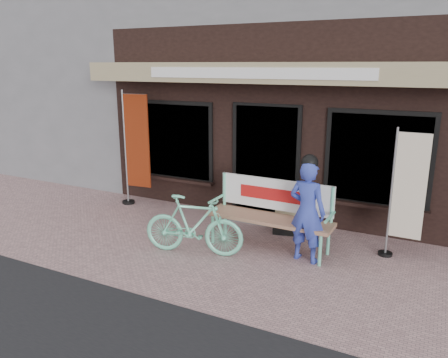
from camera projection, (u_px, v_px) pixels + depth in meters
The scene contains 9 objects.
ground at pixel (217, 256), 6.79m from camera, with size 70.00×70.00×0.00m, color #B88D8D.
storefront at pixel (314, 60), 10.31m from camera, with size 7.00×6.77×6.00m.
neighbor_left_near at pixel (66, 54), 14.42m from camera, with size 10.00×7.00×6.40m, color slate.
bench at pixel (272, 209), 7.00m from camera, with size 2.05×0.57×1.10m.
person at pixel (307, 210), 6.45m from camera, with size 0.61×0.45×1.64m.
bicycle at pixel (194, 225), 6.77m from camera, with size 0.45×1.58×0.95m, color #75E4BA.
nobori_red at pixel (135, 147), 8.97m from camera, with size 0.71×0.29×2.40m.
nobori_cream at pixel (406, 193), 6.47m from camera, with size 0.59×0.22×2.01m.
menu_stand at pixel (288, 208), 7.50m from camera, with size 0.49×0.21×0.97m.
Camera 1 is at (2.91, -5.54, 2.89)m, focal length 35.00 mm.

